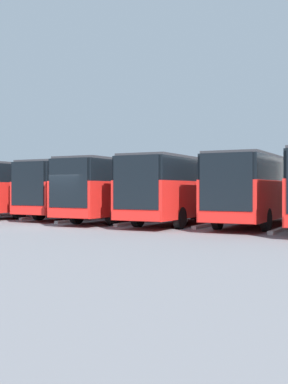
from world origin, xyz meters
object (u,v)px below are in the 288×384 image
Objects in this scene: bus_2 at (188,188)px; bus_3 at (129,188)px; bus_5 at (44,188)px; bus_1 at (261,188)px; bus_6 at (6,188)px; bus_4 at (89,188)px.

bus_2 is 1.00× the size of bus_3.
bus_1 is at bearing 174.82° from bus_5.
bus_1 is at bearing -173.45° from bus_2.
bus_3 is at bearing -4.42° from bus_2.
bus_1 is 3.86m from bus_2.
bus_5 is at bearing 173.68° from bus_6.
bus_4 is (3.76, -0.98, 0.00)m from bus_3.
bus_2 is at bearing 167.32° from bus_4.
bus_3 is 1.00× the size of bus_4.
bus_1 is 1.00× the size of bus_5.
bus_1 is 18.82m from bus_6.
bus_3 and bus_5 have the same top height.
bus_1 is 1.00× the size of bus_2.
bus_1 is at bearing -178.87° from bus_3.
bus_2 is 1.00× the size of bus_5.
bus_1 is at bearing 173.78° from bus_4.
bus_4 is at bearing -12.68° from bus_2.
bus_4 is (7.53, -0.88, 0.00)m from bus_2.
bus_2 and bus_3 have the same top height.
bus_2 is 7.58m from bus_4.
bus_6 is at bearing -8.45° from bus_2.
bus_2 is at bearing 170.84° from bus_5.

